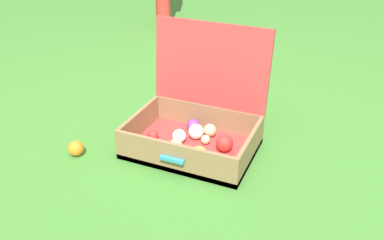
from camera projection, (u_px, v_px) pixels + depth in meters
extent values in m
plane|color=#3D7A2D|center=(181.00, 148.00, 1.99)|extent=(16.00, 16.00, 0.00)
cube|color=#B23838|center=(192.00, 148.00, 1.97)|extent=(0.58, 0.41, 0.03)
cube|color=olive|center=(140.00, 125.00, 2.04)|extent=(0.02, 0.41, 0.15)
cube|color=olive|center=(250.00, 150.00, 1.85)|extent=(0.02, 0.41, 0.15)
cube|color=olive|center=(174.00, 158.00, 1.79)|extent=(0.54, 0.02, 0.15)
cube|color=olive|center=(207.00, 118.00, 2.10)|extent=(0.54, 0.02, 0.15)
cube|color=#B23838|center=(211.00, 65.00, 1.99)|extent=(0.58, 0.06, 0.41)
cube|color=teal|center=(172.00, 160.00, 1.77)|extent=(0.11, 0.02, 0.02)
sphere|color=#D1B784|center=(206.00, 140.00, 1.97)|extent=(0.05, 0.05, 0.05)
sphere|color=purple|center=(193.00, 126.00, 2.07)|extent=(0.07, 0.07, 0.07)
sphere|color=white|center=(196.00, 132.00, 2.01)|extent=(0.08, 0.08, 0.08)
sphere|color=#D1B784|center=(177.00, 145.00, 1.92)|extent=(0.06, 0.06, 0.06)
sphere|color=#CCDB38|center=(199.00, 155.00, 1.83)|extent=(0.08, 0.08, 0.08)
sphere|color=white|center=(179.00, 136.00, 1.98)|extent=(0.07, 0.07, 0.07)
sphere|color=orange|center=(154.00, 144.00, 1.92)|extent=(0.06, 0.06, 0.06)
sphere|color=red|center=(225.00, 143.00, 1.91)|extent=(0.08, 0.08, 0.08)
sphere|color=red|center=(153.00, 136.00, 2.00)|extent=(0.05, 0.05, 0.05)
sphere|color=#D1B784|center=(210.00, 130.00, 2.03)|extent=(0.07, 0.07, 0.07)
sphere|color=orange|center=(76.00, 148.00, 1.93)|extent=(0.07, 0.07, 0.07)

